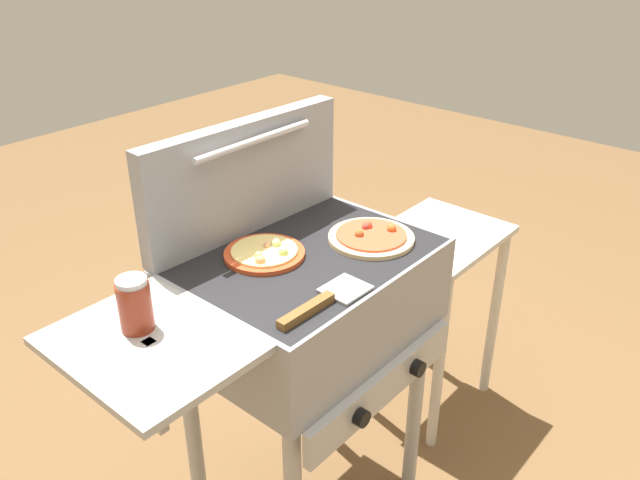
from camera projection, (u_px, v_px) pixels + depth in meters
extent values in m
cube|color=gray|center=(307.00, 294.00, 1.69)|extent=(0.64, 0.48, 0.24)
cube|color=black|center=(307.00, 255.00, 1.64)|extent=(0.61, 0.46, 0.01)
cube|color=#A7A7A7|center=(149.00, 345.00, 1.32)|extent=(0.32, 0.41, 0.02)
cube|color=#A7A7A7|center=(156.00, 388.00, 1.37)|extent=(0.02, 0.02, 0.24)
cube|color=#A7A7A7|center=(383.00, 388.00, 1.63)|extent=(0.58, 0.02, 0.10)
cylinder|color=black|center=(362.00, 418.00, 1.53)|extent=(0.04, 0.02, 0.04)
cylinder|color=black|center=(418.00, 368.00, 1.69)|extent=(0.04, 0.02, 0.04)
cylinder|color=#A7A7A7|center=(415.00, 406.00, 1.97)|extent=(0.04, 0.04, 0.66)
cylinder|color=#A7A7A7|center=(195.00, 445.00, 1.83)|extent=(0.04, 0.04, 0.66)
cylinder|color=#A7A7A7|center=(320.00, 355.00, 2.19)|extent=(0.04, 0.04, 0.66)
cube|color=gray|center=(245.00, 177.00, 1.69)|extent=(0.63, 0.08, 0.30)
cylinder|color=#B7B7BC|center=(255.00, 141.00, 1.61)|extent=(0.38, 0.02, 0.02)
cylinder|color=#C64723|center=(264.00, 254.00, 1.63)|extent=(0.20, 0.20, 0.01)
cylinder|color=#EDD17A|center=(264.00, 251.00, 1.62)|extent=(0.17, 0.17, 0.01)
sphere|color=#B9D369|center=(283.00, 252.00, 1.60)|extent=(0.02, 0.02, 0.02)
sphere|color=#DFD26F|center=(258.00, 255.00, 1.59)|extent=(0.02, 0.02, 0.02)
sphere|color=#F2A981|center=(267.00, 245.00, 1.63)|extent=(0.02, 0.02, 0.02)
sphere|color=#C1CB84|center=(276.00, 243.00, 1.64)|extent=(0.02, 0.02, 0.02)
sphere|color=#F2B06B|center=(260.00, 260.00, 1.57)|extent=(0.02, 0.02, 0.02)
cylinder|color=beige|center=(371.00, 238.00, 1.70)|extent=(0.23, 0.23, 0.01)
cylinder|color=#D14C2D|center=(371.00, 235.00, 1.70)|extent=(0.18, 0.18, 0.01)
sphere|color=#9D5625|center=(359.00, 234.00, 1.69)|extent=(0.02, 0.02, 0.02)
sphere|color=#D0472D|center=(367.00, 225.00, 1.73)|extent=(0.03, 0.03, 0.03)
sphere|color=#C15723|center=(392.00, 229.00, 1.71)|extent=(0.02, 0.02, 0.02)
sphere|color=#A03A31|center=(365.00, 227.00, 1.72)|extent=(0.02, 0.02, 0.02)
cylinder|color=maroon|center=(135.00, 307.00, 1.33)|extent=(0.07, 0.07, 0.11)
cylinder|color=silver|center=(131.00, 281.00, 1.30)|extent=(0.06, 0.06, 0.01)
cube|color=#B7BABF|center=(345.00, 289.00, 1.48)|extent=(0.10, 0.09, 0.01)
cube|color=brown|center=(306.00, 311.00, 1.40)|extent=(0.16, 0.03, 0.02)
cube|color=beige|center=(439.00, 235.00, 2.18)|extent=(0.44, 0.36, 0.02)
cylinder|color=beige|center=(439.00, 365.00, 2.13)|extent=(0.04, 0.04, 0.68)
cylinder|color=beige|center=(494.00, 315.00, 2.38)|extent=(0.04, 0.04, 0.68)
cylinder|color=beige|center=(366.00, 330.00, 2.30)|extent=(0.04, 0.04, 0.68)
cylinder|color=beige|center=(424.00, 287.00, 2.55)|extent=(0.04, 0.04, 0.68)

